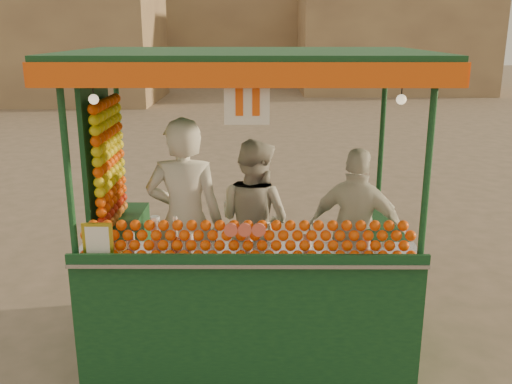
{
  "coord_description": "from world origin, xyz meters",
  "views": [
    {
      "loc": [
        0.41,
        -5.15,
        3.05
      ],
      "look_at": [
        0.38,
        -0.07,
        1.57
      ],
      "focal_mm": 39.63,
      "sensor_mm": 36.0,
      "label": 1
    }
  ],
  "objects_px": {
    "vendor_middle": "(254,221)",
    "vendor_right": "(356,231)",
    "vendor_left": "(185,221)",
    "juice_cart": "(241,263)"
  },
  "relations": [
    {
      "from": "juice_cart",
      "to": "vendor_middle",
      "type": "xyz_separation_m",
      "value": [
        0.12,
        0.52,
        0.24
      ]
    },
    {
      "from": "vendor_middle",
      "to": "vendor_right",
      "type": "xyz_separation_m",
      "value": [
        1.0,
        -0.26,
        -0.02
      ]
    },
    {
      "from": "juice_cart",
      "to": "vendor_middle",
      "type": "height_order",
      "value": "juice_cart"
    },
    {
      "from": "vendor_middle",
      "to": "vendor_right",
      "type": "bearing_deg",
      "value": -157.2
    },
    {
      "from": "juice_cart",
      "to": "vendor_middle",
      "type": "distance_m",
      "value": 0.58
    },
    {
      "from": "vendor_middle",
      "to": "vendor_right",
      "type": "height_order",
      "value": "vendor_middle"
    },
    {
      "from": "juice_cart",
      "to": "vendor_middle",
      "type": "bearing_deg",
      "value": 76.8
    },
    {
      "from": "vendor_left",
      "to": "vendor_right",
      "type": "xyz_separation_m",
      "value": [
        1.64,
        0.17,
        -0.16
      ]
    },
    {
      "from": "juice_cart",
      "to": "vendor_left",
      "type": "relative_size",
      "value": 1.61
    },
    {
      "from": "vendor_right",
      "to": "vendor_middle",
      "type": "bearing_deg",
      "value": 7.01
    }
  ]
}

